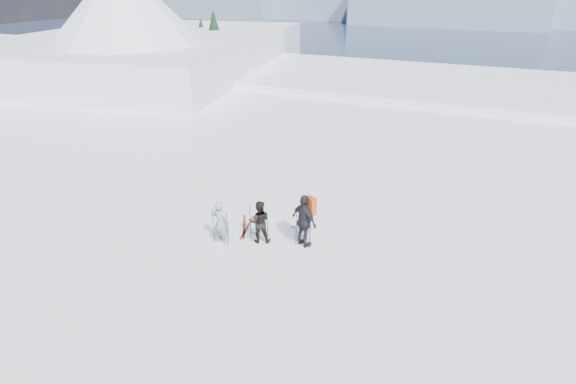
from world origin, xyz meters
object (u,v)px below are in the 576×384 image
at_px(skier_pack, 304,221).
at_px(skier_dark, 259,222).
at_px(skis_loose, 246,227).
at_px(skier_grey, 221,222).

bearing_deg(skier_pack, skier_dark, 40.25).
height_order(skier_pack, skis_loose, skier_pack).
relative_size(skier_pack, skis_loose, 1.09).
bearing_deg(skis_loose, skier_dark, -35.62).
relative_size(skier_dark, skier_pack, 0.82).
xyz_separation_m(skier_grey, skier_dark, (1.14, 0.58, -0.01)).
bearing_deg(skier_grey, skis_loose, -98.42).
distance_m(skier_dark, skis_loose, 1.32).
relative_size(skier_dark, skis_loose, 0.89).
bearing_deg(skier_grey, skier_pack, -156.98).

